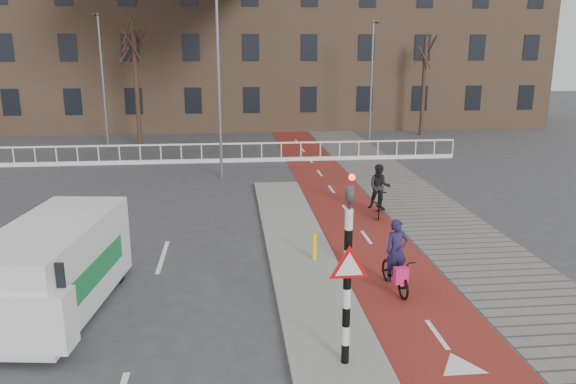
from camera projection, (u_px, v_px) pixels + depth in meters
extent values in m
plane|color=#38383A|center=(353.00, 315.00, 12.14)|extent=(120.00, 120.00, 0.00)
cube|color=maroon|center=(336.00, 196.00, 21.91)|extent=(2.50, 60.00, 0.01)
cube|color=slate|center=(406.00, 194.00, 22.19)|extent=(3.00, 60.00, 0.01)
cube|color=gray|center=(299.00, 250.00, 15.90)|extent=(1.80, 16.00, 0.12)
cylinder|color=black|center=(347.00, 288.00, 9.76)|extent=(0.14, 0.14, 2.88)
imported|color=black|center=(350.00, 186.00, 9.30)|extent=(0.13, 0.16, 0.80)
cylinder|color=#FF0C05|center=(352.00, 177.00, 9.12)|extent=(0.11, 0.02, 0.11)
cylinder|color=yellow|center=(314.00, 246.00, 14.93)|extent=(0.12, 0.12, 0.73)
imported|color=black|center=(395.00, 273.00, 13.30)|extent=(0.71, 1.68, 0.86)
imported|color=#201942|center=(397.00, 251.00, 13.16)|extent=(0.58, 0.41, 1.50)
cube|color=#D71E5F|center=(401.00, 275.00, 12.73)|extent=(0.32, 0.22, 0.37)
imported|color=black|center=(379.00, 202.00, 19.17)|extent=(0.87, 1.71, 0.99)
imported|color=black|center=(380.00, 187.00, 19.03)|extent=(0.88, 0.76, 1.55)
cube|color=silver|center=(55.00, 266.00, 12.09)|extent=(2.43, 4.83, 1.85)
cube|color=#1A7A3B|center=(10.00, 272.00, 12.02)|extent=(0.40, 2.94, 0.55)
cube|color=#1A7A3B|center=(100.00, 268.00, 12.21)|extent=(0.40, 2.94, 0.55)
cube|color=black|center=(20.00, 286.00, 10.10)|extent=(1.66, 0.27, 0.90)
cylinder|color=black|center=(64.00, 333.00, 10.74)|extent=(0.31, 0.67, 0.65)
cylinder|color=black|center=(54.00, 269.00, 13.82)|extent=(0.31, 0.67, 0.65)
cylinder|color=black|center=(117.00, 270.00, 13.78)|extent=(0.31, 0.67, 0.65)
cube|color=silver|center=(181.00, 145.00, 27.77)|extent=(28.00, 0.08, 0.08)
cube|color=silver|center=(182.00, 161.00, 27.98)|extent=(28.00, 0.10, 0.20)
cube|color=#7F6047|center=(222.00, 42.00, 41.14)|extent=(46.00, 10.00, 12.00)
cylinder|color=black|center=(137.00, 85.00, 31.82)|extent=(0.26, 0.26, 7.08)
cylinder|color=black|center=(424.00, 86.00, 36.31)|extent=(0.26, 0.26, 6.34)
cylinder|color=slate|center=(219.00, 78.00, 23.84)|extent=(0.12, 0.12, 8.71)
cylinder|color=slate|center=(103.00, 82.00, 31.66)|extent=(0.12, 0.12, 7.43)
cylinder|color=slate|center=(371.00, 82.00, 33.70)|extent=(0.12, 0.12, 7.13)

